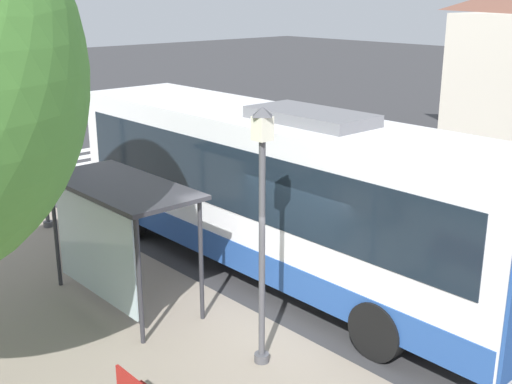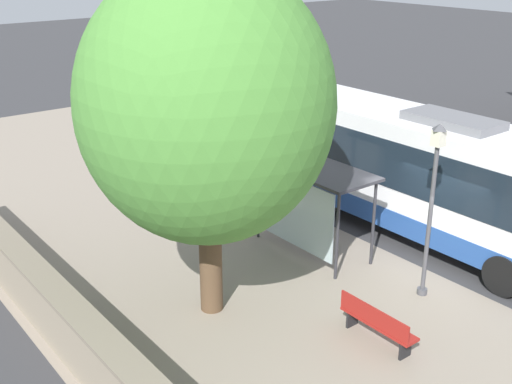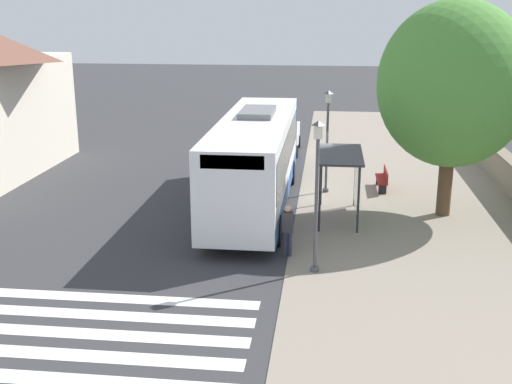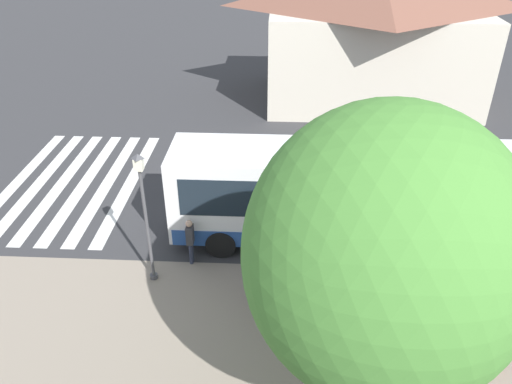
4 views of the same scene
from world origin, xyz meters
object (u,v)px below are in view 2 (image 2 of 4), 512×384
(bench, at_px, (377,323))
(pedestrian, at_px, (266,168))
(street_lamp_near, at_px, (432,197))
(bus, at_px, (421,171))
(street_lamp_far, at_px, (225,116))
(shade_tree, at_px, (206,105))
(bus_shelter, at_px, (310,183))

(bench, bearing_deg, pedestrian, 66.48)
(street_lamp_near, bearing_deg, bus, 41.52)
(bus, distance_m, street_lamp_near, 3.58)
(bench, xyz_separation_m, street_lamp_far, (2.57, 8.94, 2.11))
(shade_tree, bearing_deg, pedestrian, 41.25)
(shade_tree, bearing_deg, street_lamp_far, 52.00)
(street_lamp_far, bearing_deg, bus, -68.01)
(bus_shelter, xyz_separation_m, street_lamp_near, (0.61, -3.32, 0.50))
(shade_tree, bearing_deg, bus, -1.54)
(bench, bearing_deg, street_lamp_near, 15.67)
(bus, relative_size, pedestrian, 6.85)
(street_lamp_far, bearing_deg, bus_shelter, -99.64)
(bus, relative_size, bus_shelter, 3.35)
(street_lamp_far, bearing_deg, street_lamp_near, -91.62)
(pedestrian, height_order, shade_tree, shade_tree)
(bus, xyz_separation_m, street_lamp_near, (-2.64, -2.34, 0.61))
(pedestrian, distance_m, street_lamp_far, 2.13)
(shade_tree, bearing_deg, bus_shelter, 12.34)
(bus, bearing_deg, bench, -148.98)
(pedestrian, relative_size, bench, 0.91)
(bus, xyz_separation_m, bench, (-4.98, -2.99, -1.38))
(street_lamp_far, height_order, shade_tree, shade_tree)
(street_lamp_near, bearing_deg, shade_tree, 149.43)
(pedestrian, bearing_deg, shade_tree, -138.75)
(bus, bearing_deg, street_lamp_near, -138.48)
(bus_shelter, xyz_separation_m, pedestrian, (1.70, 3.90, -1.01))
(shade_tree, bearing_deg, street_lamp_near, -30.57)
(bus, relative_size, bench, 6.24)
(bench, bearing_deg, bus, 31.02)
(bus, bearing_deg, shade_tree, 178.46)
(pedestrian, xyz_separation_m, bench, (-3.43, -7.88, -0.48))
(street_lamp_near, height_order, shade_tree, shade_tree)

